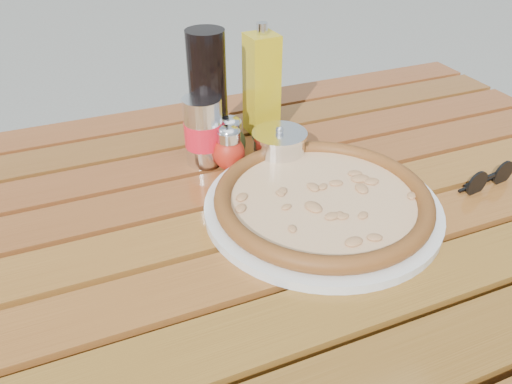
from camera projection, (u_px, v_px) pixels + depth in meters
name	position (u px, v px, depth m)	size (l,w,h in m)	color
table	(261.00, 253.00, 0.80)	(1.40, 0.90, 0.75)	#37220C
plate	(322.00, 206.00, 0.76)	(0.36, 0.36, 0.01)	silver
pizza	(323.00, 198.00, 0.75)	(0.34, 0.34, 0.03)	beige
pepper_shaker	(229.00, 149.00, 0.85)	(0.07, 0.07, 0.08)	red
oregano_shaker	(231.00, 139.00, 0.88)	(0.07, 0.07, 0.08)	#373E19
dark_bottle	(208.00, 94.00, 0.86)	(0.07, 0.07, 0.22)	black
soda_can	(204.00, 132.00, 0.86)	(0.08, 0.08, 0.12)	silver
olive_oil_cruet	(262.00, 84.00, 0.94)	(0.06, 0.06, 0.21)	#B79C13
parmesan_tin	(279.00, 147.00, 0.87)	(0.11, 0.11, 0.07)	silver
sunglasses	(489.00, 179.00, 0.81)	(0.11, 0.04, 0.04)	black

